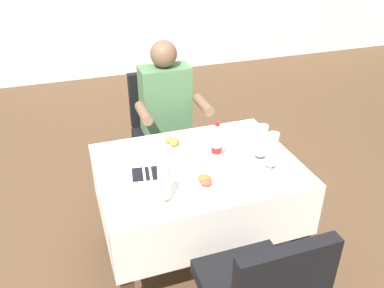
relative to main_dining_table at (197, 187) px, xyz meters
name	(u,v)px	position (x,y,z in m)	size (l,w,h in m)	color
ground_plane	(187,248)	(-0.05, 0.08, -0.57)	(11.00, 11.00, 0.00)	brown
main_dining_table	(197,187)	(0.00, 0.00, 0.00)	(1.17, 0.87, 0.73)	white
chair_far_diner_seat	(162,129)	(0.00, 0.83, -0.01)	(0.44, 0.50, 0.97)	black
seated_diner_far	(168,116)	(0.02, 0.72, 0.15)	(0.50, 0.46, 1.26)	#282D42
plate_near_camera	(202,183)	(-0.05, -0.21, 0.18)	(0.24, 0.24, 0.05)	white
plate_far_diner	(175,144)	(-0.07, 0.24, 0.18)	(0.22, 0.22, 0.07)	white
beer_glass_left	(164,184)	(-0.28, -0.29, 0.28)	(0.07, 0.07, 0.21)	white
beer_glass_middle	(272,152)	(0.38, -0.19, 0.28)	(0.07, 0.07, 0.23)	white
beer_glass_right	(261,142)	(0.37, -0.07, 0.29)	(0.07, 0.07, 0.22)	white
cola_bottle_primary	(217,145)	(0.12, -0.01, 0.28)	(0.06, 0.06, 0.26)	silver
napkin_cutlery_set	(147,173)	(-0.31, -0.01, 0.17)	(0.19, 0.20, 0.01)	black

